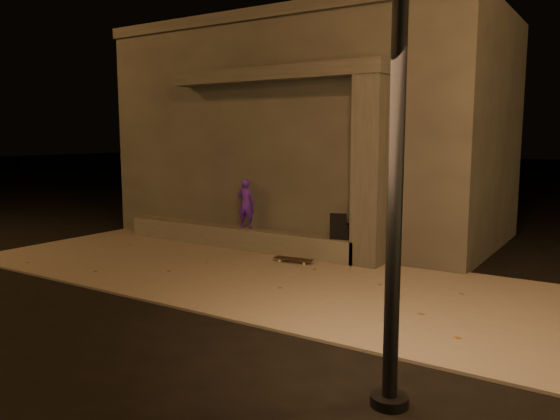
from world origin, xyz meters
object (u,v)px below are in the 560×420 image
Objects in this scene: column at (370,172)px; skateboarder at (246,204)px; backpack at (340,230)px; skateboard at (294,259)px.

column reaches higher than skateboarder.
column is at bearing -13.70° from backpack.
skateboard is (1.63, -0.65, -0.93)m from skateboarder.
skateboarder is (-2.92, 0.00, -0.80)m from column.
skateboard is (-0.69, -0.65, -0.56)m from backpack.
skateboarder is at bearing 180.00° from column.
skateboarder is at bearing 153.10° from skateboard.
skateboard is (-1.29, -0.65, -1.73)m from column.
column is 4.43× the size of skateboard.
column reaches higher than skateboard.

